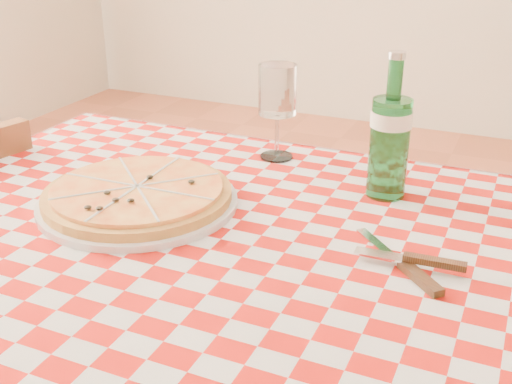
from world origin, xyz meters
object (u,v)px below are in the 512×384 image
dining_table (252,301)px  wine_glass (277,112)px  water_bottle (391,126)px  pizza_plate (138,193)px

dining_table → wine_glass: (-0.11, 0.36, 0.19)m
dining_table → water_bottle: 0.37m
pizza_plate → water_bottle: 0.44m
pizza_plate → water_bottle: (0.37, 0.21, 0.10)m
dining_table → wine_glass: wine_glass is taller
water_bottle → pizza_plate: bearing=-150.3°
water_bottle → wine_glass: bearing=159.3°
dining_table → pizza_plate: pizza_plate is taller
pizza_plate → wine_glass: bearing=67.0°
water_bottle → wine_glass: water_bottle is taller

